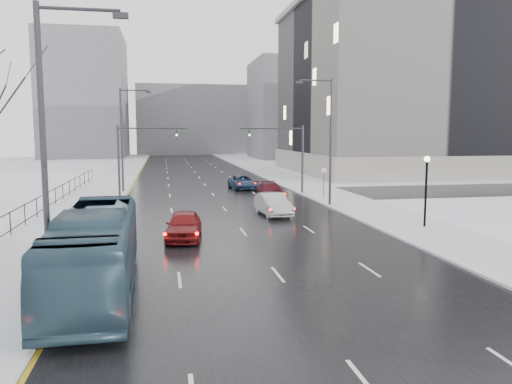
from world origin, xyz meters
TOP-DOWN VIEW (x-y plane):
  - road at (0.00, 60.00)m, footprint 16.00×150.00m
  - cross_road at (0.00, 48.00)m, footprint 130.00×10.00m
  - sidewalk_left at (-10.50, 60.00)m, footprint 5.00×150.00m
  - sidewalk_right at (10.50, 60.00)m, footprint 5.00×150.00m
  - park_strip at (-20.00, 60.00)m, footprint 14.00×150.00m
  - streetlight_r_mid at (8.17, 40.00)m, footprint 2.95×0.25m
  - streetlight_l_near at (-8.17, 20.00)m, footprint 2.95×0.25m
  - streetlight_l_far at (-8.17, 52.00)m, footprint 2.95×0.25m
  - lamppost_r_mid at (11.00, 30.00)m, footprint 0.36×0.36m
  - mast_signal_right at (7.33, 48.00)m, footprint 6.10×0.33m
  - mast_signal_left at (-7.33, 48.00)m, footprint 6.10×0.33m
  - no_uturn_sign at (9.20, 44.00)m, footprint 0.60×0.06m
  - civic_building at (35.00, 72.00)m, footprint 41.00×31.00m
  - bldg_far_right at (28.00, 115.00)m, footprint 24.00×20.00m
  - bldg_far_left at (-22.00, 125.00)m, footprint 18.00×22.00m
  - bldg_far_center at (4.00, 140.00)m, footprint 30.00×18.00m
  - bus at (-7.00, 21.01)m, footprint 2.86×11.06m
  - sedan_center_near at (-3.50, 29.56)m, footprint 2.33×4.75m
  - sedan_right_near at (3.00, 36.44)m, footprint 1.98×4.81m
  - sedan_right_cross at (3.50, 53.10)m, footprint 2.71×5.20m
  - sedan_right_far at (4.50, 44.29)m, footprint 2.14×5.08m

SIDE VIEW (x-z plane):
  - road at x=0.00m, z-range 0.00..0.04m
  - cross_road at x=0.00m, z-range 0.00..0.04m
  - park_strip at x=-20.00m, z-range 0.00..0.12m
  - sidewalk_left at x=-10.50m, z-range 0.00..0.16m
  - sidewalk_right at x=10.50m, z-range 0.00..0.16m
  - sedan_right_cross at x=3.50m, z-range 0.04..1.44m
  - sedan_right_far at x=4.50m, z-range 0.04..1.50m
  - sedan_right_near at x=3.00m, z-range 0.04..1.59m
  - sedan_center_near at x=-3.50m, z-range 0.04..1.60m
  - bus at x=-7.00m, z-range 0.04..3.10m
  - no_uturn_sign at x=9.20m, z-range 0.95..3.65m
  - lamppost_r_mid at x=11.00m, z-range 0.80..5.08m
  - mast_signal_right at x=7.33m, z-range 0.86..7.36m
  - mast_signal_left at x=-7.33m, z-range 0.86..7.36m
  - streetlight_r_mid at x=8.17m, z-range 0.62..10.62m
  - streetlight_l_near at x=-8.17m, z-range 0.62..10.62m
  - streetlight_l_far at x=-8.17m, z-range 0.62..10.62m
  - bldg_far_center at x=4.00m, z-range 0.00..18.00m
  - bldg_far_right at x=28.00m, z-range 0.00..22.00m
  - civic_building at x=35.00m, z-range -1.19..23.61m
  - bldg_far_left at x=-22.00m, z-range 0.00..28.00m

